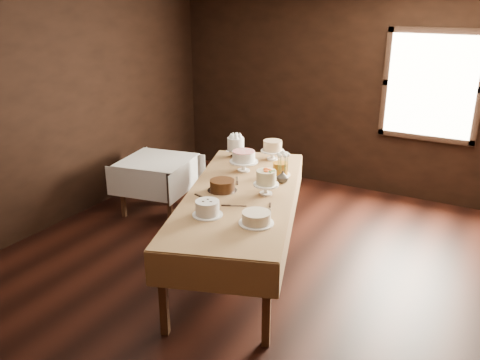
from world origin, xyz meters
name	(u,v)px	position (x,y,z in m)	size (l,w,h in m)	color
floor	(231,271)	(0.00, 0.00, 0.00)	(5.00, 6.00, 0.01)	black
wall_back	(336,92)	(0.00, 3.00, 1.40)	(5.00, 0.02, 2.80)	black
wall_left	(48,113)	(-2.50, 0.00, 1.40)	(0.02, 6.00, 2.80)	black
window	(431,86)	(1.30, 2.94, 1.60)	(1.10, 0.05, 1.30)	#FFEABF
display_table	(241,197)	(0.03, 0.17, 0.78)	(1.89, 2.91, 0.84)	#402617
side_table	(157,165)	(-1.63, 0.88, 0.63)	(0.99, 0.99, 0.71)	#402617
cake_meringue	(236,148)	(-0.59, 1.13, 0.96)	(0.28, 0.28, 0.26)	silver
cake_speckled	(272,151)	(-0.16, 1.27, 0.95)	(0.31, 0.31, 0.25)	white
cake_lattice	(244,162)	(-0.25, 0.73, 0.95)	(0.32, 0.32, 0.24)	white
cake_caramel	(280,169)	(0.16, 0.81, 0.91)	(0.23, 0.23, 0.14)	white
cake_chocolate	(222,186)	(-0.14, 0.09, 0.90)	(0.30, 0.30, 0.12)	silver
cake_flowers	(266,184)	(0.28, 0.23, 0.95)	(0.26, 0.26, 0.26)	white
cake_swirl	(207,209)	(0.05, -0.49, 0.91)	(0.28, 0.28, 0.14)	white
cake_cream	(256,218)	(0.52, -0.42, 0.89)	(0.31, 0.31, 0.11)	white
cake_server_a	(239,206)	(0.19, -0.17, 0.84)	(0.24, 0.03, 0.01)	silver
cake_server_b	(270,210)	(0.49, -0.11, 0.84)	(0.24, 0.03, 0.01)	silver
cake_server_c	(237,179)	(-0.18, 0.46, 0.84)	(0.24, 0.03, 0.01)	silver
cake_server_d	(272,181)	(0.18, 0.59, 0.84)	(0.24, 0.03, 0.01)	silver
cake_server_e	(206,199)	(-0.17, -0.18, 0.84)	(0.24, 0.03, 0.01)	silver
flower_vase	(282,177)	(0.28, 0.61, 0.90)	(0.12, 0.12, 0.13)	#2D2823
flower_bouquet	(283,160)	(0.28, 0.61, 1.09)	(0.14, 0.14, 0.20)	white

